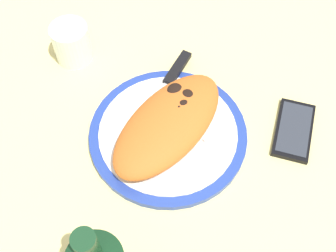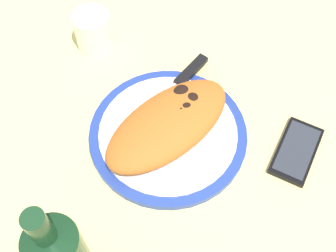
% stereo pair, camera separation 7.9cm
% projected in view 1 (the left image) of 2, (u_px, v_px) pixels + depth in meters
% --- Properties ---
extents(ground_plane, '(1.50, 1.50, 0.03)m').
position_uv_depth(ground_plane, '(168.00, 140.00, 0.84)').
color(ground_plane, '#E5D684').
extents(plate, '(0.30, 0.30, 0.02)m').
position_uv_depth(plate, '(168.00, 134.00, 0.82)').
color(plate, '#233D99').
rests_on(plate, ground_plane).
extents(calzone, '(0.27, 0.15, 0.05)m').
position_uv_depth(calzone, '(168.00, 122.00, 0.79)').
color(calzone, '#C16023').
rests_on(calzone, plate).
extents(fork, '(0.17, 0.06, 0.00)m').
position_uv_depth(fork, '(192.00, 153.00, 0.79)').
color(fork, silver).
rests_on(fork, plate).
extents(knife, '(0.23, 0.07, 0.01)m').
position_uv_depth(knife, '(170.00, 81.00, 0.87)').
color(knife, silver).
rests_on(knife, plate).
extents(smartphone, '(0.15, 0.11, 0.01)m').
position_uv_depth(smartphone, '(294.00, 130.00, 0.83)').
color(smartphone, black).
rests_on(smartphone, ground_plane).
extents(water_glass, '(0.08, 0.08, 0.08)m').
position_uv_depth(water_glass, '(72.00, 45.00, 0.90)').
color(water_glass, silver).
rests_on(water_glass, ground_plane).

